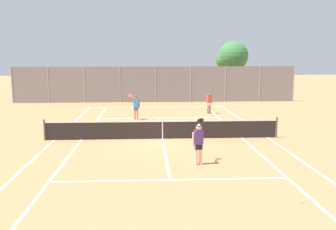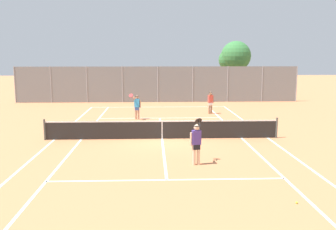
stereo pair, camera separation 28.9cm
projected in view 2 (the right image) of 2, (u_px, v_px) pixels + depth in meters
ground_plane at (162, 139)px, 19.23m from camera, size 120.00×120.00×0.00m
court_line_markings at (162, 139)px, 19.23m from camera, size 11.10×23.90×0.01m
tennis_net at (162, 129)px, 19.15m from camera, size 12.00×0.10×1.07m
player_near_side at (196, 142)px, 14.59m from camera, size 0.56×0.82×1.77m
player_far_left at (137, 106)px, 24.94m from camera, size 0.78×0.71×1.77m
player_far_right at (210, 101)px, 27.32m from camera, size 0.44×0.56×1.60m
loose_tennis_ball_0 at (114, 128)px, 21.94m from camera, size 0.07×0.07×0.07m
loose_tennis_ball_2 at (297, 203)px, 10.86m from camera, size 0.07×0.07×0.07m
loose_tennis_ball_3 at (167, 124)px, 23.32m from camera, size 0.07×0.07×0.07m
back_fence at (158, 84)px, 33.94m from camera, size 25.67×0.08×3.25m
tree_behind_left at (234, 57)px, 37.79m from camera, size 3.20×3.01×5.66m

